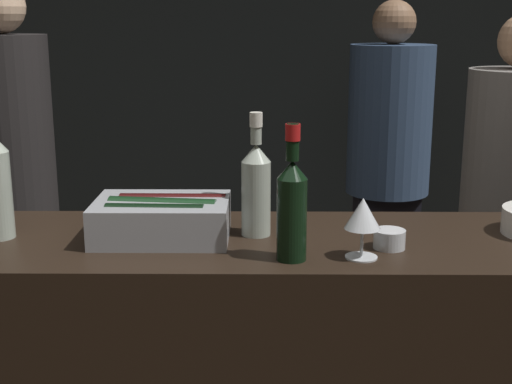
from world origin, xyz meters
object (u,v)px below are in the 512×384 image
object	(u,v)px
white_wine_bottle	(254,186)
candle_votive	(389,239)
wine_glass	(363,215)
red_wine_bottle_burgundy	(292,204)
person_blond_tee	(511,207)
person_grey_polo	(388,160)
ice_bin_with_bottles	(162,217)
person_in_hoodie	(13,180)

from	to	relation	value
white_wine_bottle	candle_votive	bearing A→B (deg)	-18.20
wine_glass	red_wine_bottle_burgundy	distance (m)	0.17
wine_glass	white_wine_bottle	bearing A→B (deg)	144.31
person_blond_tee	person_grey_polo	world-z (taller)	person_grey_polo
ice_bin_with_bottles	white_wine_bottle	bearing A→B (deg)	7.76
ice_bin_with_bottles	person_grey_polo	distance (m)	1.94
candle_votive	person_blond_tee	xyz separation A→B (m)	(0.67, 1.03, -0.19)
candle_votive	white_wine_bottle	bearing A→B (deg)	161.80
ice_bin_with_bottles	candle_votive	size ratio (longest dim) A/B	4.33
person_blond_tee	red_wine_bottle_burgundy	bearing A→B (deg)	37.05
person_in_hoodie	person_grey_polo	distance (m)	1.79
person_grey_polo	person_in_hoodie	bearing A→B (deg)	108.69
wine_glass	person_in_hoodie	size ratio (longest dim) A/B	0.08
wine_glass	person_blond_tee	size ratio (longest dim) A/B	0.09
ice_bin_with_bottles	wine_glass	size ratio (longest dim) A/B	2.34
red_wine_bottle_burgundy	person_blond_tee	size ratio (longest dim) A/B	0.20
wine_glass	person_blond_tee	distance (m)	1.37
white_wine_bottle	person_in_hoodie	xyz separation A→B (m)	(-1.01, 1.01, -0.22)
candle_votive	person_grey_polo	xyz separation A→B (m)	(0.31, 1.79, -0.16)
red_wine_bottle_burgundy	person_in_hoodie	distance (m)	1.65
white_wine_bottle	person_blond_tee	distance (m)	1.40
red_wine_bottle_burgundy	person_blond_tee	bearing A→B (deg)	50.48
red_wine_bottle_burgundy	person_grey_polo	bearing A→B (deg)	73.39
white_wine_bottle	ice_bin_with_bottles	bearing A→B (deg)	-172.24
ice_bin_with_bottles	white_wine_bottle	xyz separation A→B (m)	(0.24, 0.03, 0.08)
candle_votive	wine_glass	bearing A→B (deg)	-136.76
person_grey_polo	person_blond_tee	bearing A→B (deg)	-157.43
wine_glass	candle_votive	size ratio (longest dim) A/B	1.85
wine_glass	person_grey_polo	size ratio (longest dim) A/B	0.09
ice_bin_with_bottles	person_in_hoodie	bearing A→B (deg)	126.27
candle_votive	red_wine_bottle_burgundy	bearing A→B (deg)	-160.58
white_wine_bottle	person_in_hoodie	bearing A→B (deg)	134.93
ice_bin_with_bottles	wine_glass	world-z (taller)	wine_glass
red_wine_bottle_burgundy	ice_bin_with_bottles	bearing A→B (deg)	153.21
wine_glass	person_grey_polo	bearing A→B (deg)	78.20
candle_votive	white_wine_bottle	world-z (taller)	white_wine_bottle
candle_votive	person_grey_polo	world-z (taller)	person_grey_polo
red_wine_bottle_burgundy	person_grey_polo	distance (m)	1.98
ice_bin_with_bottles	person_blond_tee	bearing A→B (deg)	37.15
white_wine_bottle	person_in_hoodie	world-z (taller)	person_in_hoodie
red_wine_bottle_burgundy	person_blond_tee	distance (m)	1.48
ice_bin_with_bottles	red_wine_bottle_burgundy	xyz separation A→B (m)	(0.33, -0.17, 0.08)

